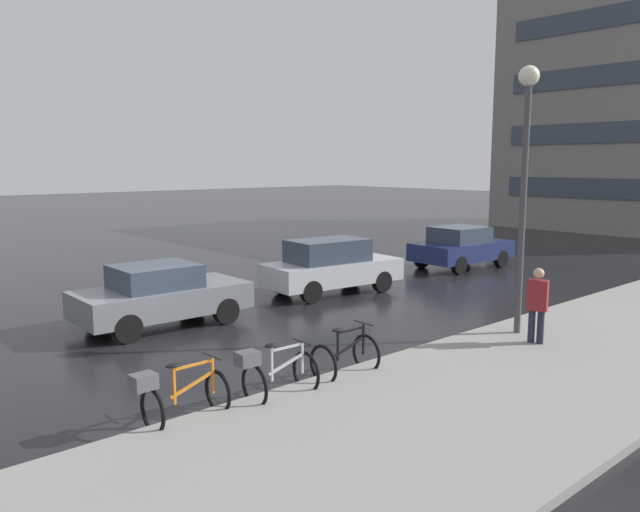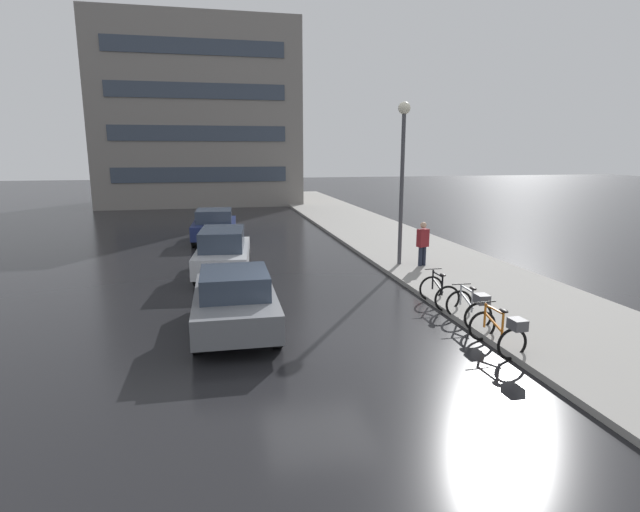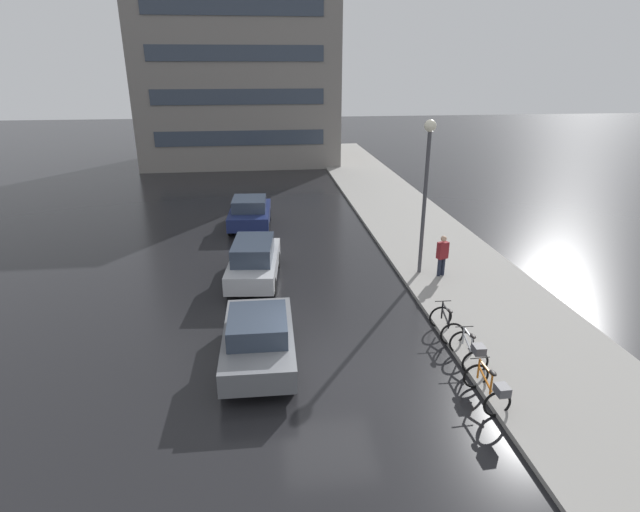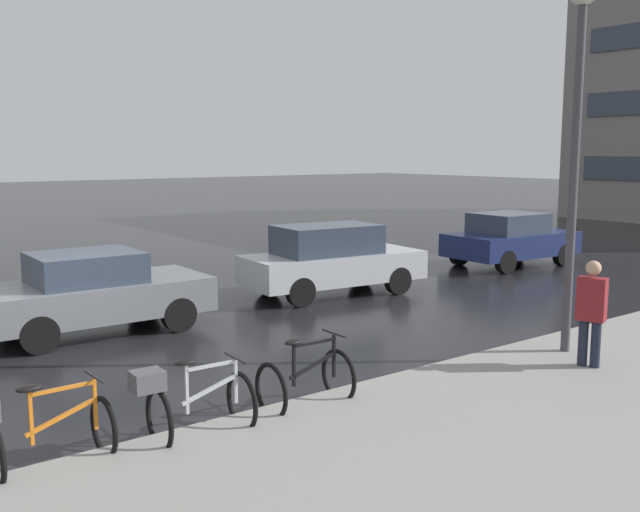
# 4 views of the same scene
# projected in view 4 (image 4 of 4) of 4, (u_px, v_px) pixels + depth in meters

# --- Properties ---
(ground_plane) EXTENTS (140.00, 140.00, 0.00)m
(ground_plane) POSITION_uv_depth(u_px,v_px,m) (82.00, 364.00, 11.11)
(ground_plane) COLOR black
(bicycle_nearest) EXTENTS (0.72, 1.44, 0.97)m
(bicycle_nearest) POSITION_uv_depth(u_px,v_px,m) (34.00, 430.00, 7.21)
(bicycle_nearest) COLOR black
(bicycle_nearest) RESTS_ON ground
(bicycle_second) EXTENTS (0.77, 1.37, 1.00)m
(bicycle_second) POSITION_uv_depth(u_px,v_px,m) (190.00, 401.00, 8.02)
(bicycle_second) COLOR black
(bicycle_second) RESTS_ON ground
(bicycle_third) EXTENTS (0.75, 1.12, 0.97)m
(bicycle_third) POSITION_uv_depth(u_px,v_px,m) (306.00, 380.00, 9.06)
(bicycle_third) COLOR black
(bicycle_third) RESTS_ON ground
(car_grey) EXTENTS (1.95, 4.03, 1.49)m
(car_grey) POSITION_uv_depth(u_px,v_px,m) (94.00, 292.00, 12.95)
(car_grey) COLOR slate
(car_grey) RESTS_ON ground
(car_silver) EXTENTS (2.11, 4.34, 1.62)m
(car_silver) POSITION_uv_depth(u_px,v_px,m) (331.00, 260.00, 16.36)
(car_silver) COLOR #B2B5BA
(car_silver) RESTS_ON ground
(car_navy) EXTENTS (2.16, 3.97, 1.53)m
(car_navy) POSITION_uv_depth(u_px,v_px,m) (511.00, 239.00, 20.54)
(car_navy) COLOR navy
(car_navy) RESTS_ON ground
(pedestrian) EXTENTS (0.46, 0.36, 1.72)m
(pedestrian) POSITION_uv_depth(u_px,v_px,m) (591.00, 311.00, 10.42)
(pedestrian) COLOR #1E2333
(pedestrian) RESTS_ON ground
(streetlamp) EXTENTS (0.43, 0.43, 5.86)m
(streetlamp) POSITION_uv_depth(u_px,v_px,m) (577.00, 106.00, 10.79)
(streetlamp) COLOR #424247
(streetlamp) RESTS_ON ground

